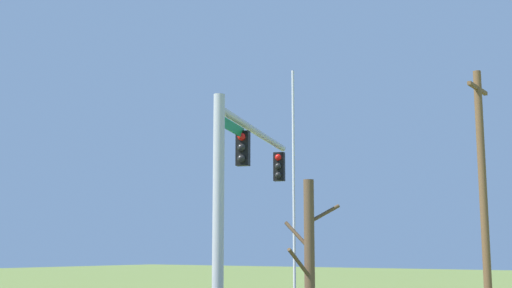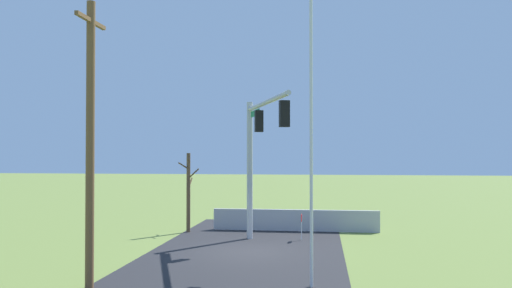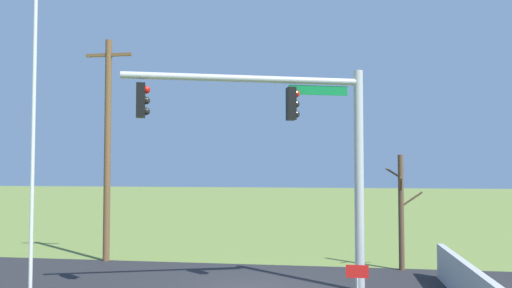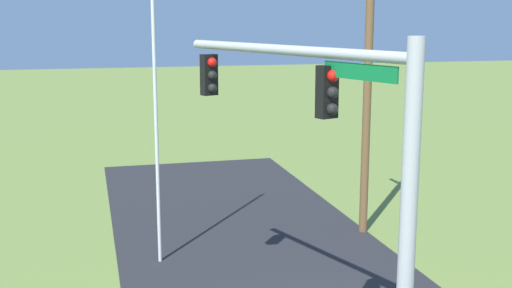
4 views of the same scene
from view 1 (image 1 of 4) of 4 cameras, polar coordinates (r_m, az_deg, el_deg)
name	(u,v)px [view 1 (image 1 of 4)]	position (r m, az deg, el deg)	size (l,w,h in m)	color
signal_mast	(241,181)	(18.21, -1.30, -3.13)	(6.72, 2.52, 6.56)	#B2B5BA
flagpole	(294,195)	(25.28, 3.21, -4.32)	(0.10, 0.10, 9.56)	silver
utility_pole	(483,195)	(23.48, 18.62, -4.12)	(1.90, 0.26, 8.74)	brown
bare_tree	(310,285)	(13.06, 4.54, -11.75)	(1.27, 1.02, 4.11)	brown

